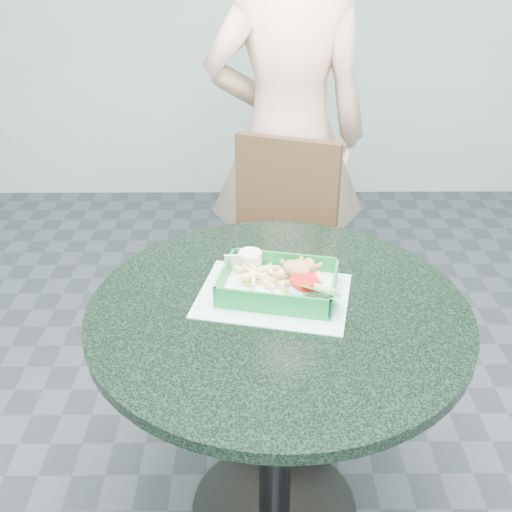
{
  "coord_description": "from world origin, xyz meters",
  "views": [
    {
      "loc": [
        -0.07,
        -1.24,
        1.61
      ],
      "look_at": [
        -0.06,
        0.1,
        0.86
      ],
      "focal_mm": 42.0,
      "sensor_mm": 36.0,
      "label": 1
    }
  ],
  "objects_px": {
    "cafe_table": "(277,365)",
    "dining_chair": "(287,249)",
    "food_basket": "(278,293)",
    "sauce_ramekin": "(243,267)",
    "crab_sandwich": "(296,276)",
    "diner_person": "(288,104)"
  },
  "relations": [
    {
      "from": "cafe_table",
      "to": "dining_chair",
      "type": "xyz_separation_m",
      "value": [
        0.06,
        0.73,
        -0.05
      ]
    },
    {
      "from": "dining_chair",
      "to": "food_basket",
      "type": "height_order",
      "value": "dining_chair"
    },
    {
      "from": "dining_chair",
      "to": "sauce_ramekin",
      "type": "bearing_deg",
      "value": -85.27
    },
    {
      "from": "dining_chair",
      "to": "crab_sandwich",
      "type": "bearing_deg",
      "value": -71.97
    },
    {
      "from": "cafe_table",
      "to": "sauce_ramekin",
      "type": "bearing_deg",
      "value": 123.03
    },
    {
      "from": "crab_sandwich",
      "to": "sauce_ramekin",
      "type": "relative_size",
      "value": 1.92
    },
    {
      "from": "diner_person",
      "to": "crab_sandwich",
      "type": "height_order",
      "value": "diner_person"
    },
    {
      "from": "food_basket",
      "to": "crab_sandwich",
      "type": "distance_m",
      "value": 0.07
    },
    {
      "from": "food_basket",
      "to": "sauce_ramekin",
      "type": "xyz_separation_m",
      "value": [
        -0.09,
        0.08,
        0.03
      ]
    },
    {
      "from": "diner_person",
      "to": "crab_sandwich",
      "type": "distance_m",
      "value": 0.94
    },
    {
      "from": "diner_person",
      "to": "food_basket",
      "type": "xyz_separation_m",
      "value": [
        -0.07,
        -0.94,
        -0.23
      ]
    },
    {
      "from": "diner_person",
      "to": "sauce_ramekin",
      "type": "bearing_deg",
      "value": 77.91
    },
    {
      "from": "diner_person",
      "to": "dining_chair",
      "type": "bearing_deg",
      "value": 86.76
    },
    {
      "from": "dining_chair",
      "to": "food_basket",
      "type": "bearing_deg",
      "value": -76.02
    },
    {
      "from": "dining_chair",
      "to": "crab_sandwich",
      "type": "height_order",
      "value": "dining_chair"
    },
    {
      "from": "cafe_table",
      "to": "food_basket",
      "type": "relative_size",
      "value": 3.31
    },
    {
      "from": "food_basket",
      "to": "crab_sandwich",
      "type": "bearing_deg",
      "value": 32.6
    },
    {
      "from": "cafe_table",
      "to": "sauce_ramekin",
      "type": "distance_m",
      "value": 0.28
    },
    {
      "from": "food_basket",
      "to": "crab_sandwich",
      "type": "relative_size",
      "value": 2.37
    },
    {
      "from": "food_basket",
      "to": "crab_sandwich",
      "type": "xyz_separation_m",
      "value": [
        0.05,
        0.03,
        0.03
      ]
    },
    {
      "from": "food_basket",
      "to": "dining_chair",
      "type": "bearing_deg",
      "value": 84.65
    },
    {
      "from": "cafe_table",
      "to": "dining_chair",
      "type": "height_order",
      "value": "dining_chair"
    }
  ]
}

